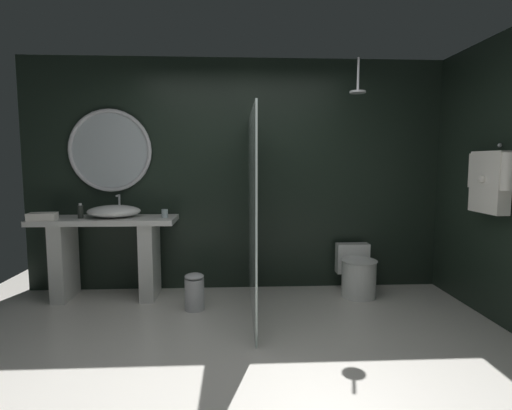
{
  "coord_description": "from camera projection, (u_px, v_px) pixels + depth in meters",
  "views": [
    {
      "loc": [
        -0.05,
        -2.73,
        1.46
      ],
      "look_at": [
        0.13,
        0.8,
        1.08
      ],
      "focal_mm": 28.3,
      "sensor_mm": 36.0,
      "label": 1
    }
  ],
  "objects": [
    {
      "name": "vessel_sink",
      "position": [
        114.0,
        211.0,
        4.28
      ],
      "size": [
        0.55,
        0.45,
        0.23
      ],
      "color": "white",
      "rests_on": "vanity_counter"
    },
    {
      "name": "toilet",
      "position": [
        357.0,
        273.0,
        4.41
      ],
      "size": [
        0.38,
        0.53,
        0.53
      ],
      "color": "white",
      "rests_on": "ground_plane"
    },
    {
      "name": "ground_plane",
      "position": [
        244.0,
        367.0,
        2.87
      ],
      "size": [
        5.76,
        5.76,
        0.0
      ],
      "primitive_type": "plane",
      "color": "silver"
    },
    {
      "name": "tumbler_cup",
      "position": [
        165.0,
        213.0,
        4.26
      ],
      "size": [
        0.07,
        0.07,
        0.09
      ],
      "primitive_type": "cylinder",
      "color": "silver",
      "rests_on": "vanity_counter"
    },
    {
      "name": "folded_hand_towel",
      "position": [
        42.0,
        217.0,
        4.07
      ],
      "size": [
        0.29,
        0.2,
        0.08
      ],
      "primitive_type": "cube",
      "rotation": [
        0.0,
        0.0,
        0.14
      ],
      "color": "silver",
      "rests_on": "vanity_counter"
    },
    {
      "name": "round_wall_mirror",
      "position": [
        110.0,
        151.0,
        4.43
      ],
      "size": [
        0.91,
        0.05,
        0.91
      ],
      "color": "silver"
    },
    {
      "name": "hanging_bathrobe",
      "position": [
        490.0,
        180.0,
        3.58
      ],
      "size": [
        0.2,
        0.58,
        0.62
      ],
      "color": "silver"
    },
    {
      "name": "shower_glass_panel",
      "position": [
        252.0,
        214.0,
        3.83
      ],
      "size": [
        0.02,
        1.56,
        1.92
      ],
      "primitive_type": "cube",
      "color": "silver",
      "rests_on": "ground_plane"
    },
    {
      "name": "side_wall_right",
      "position": [
        504.0,
        180.0,
        3.61
      ],
      "size": [
        0.1,
        2.47,
        2.6
      ],
      "primitive_type": "cube",
      "color": "black",
      "rests_on": "ground_plane"
    },
    {
      "name": "back_wall_panel",
      "position": [
        240.0,
        176.0,
        4.62
      ],
      "size": [
        4.8,
        0.1,
        2.6
      ],
      "primitive_type": "cube",
      "color": "black",
      "rests_on": "ground_plane"
    },
    {
      "name": "rain_shower_head",
      "position": [
        358.0,
        87.0,
        4.06
      ],
      "size": [
        0.16,
        0.16,
        0.35
      ],
      "color": "silver"
    },
    {
      "name": "vanity_counter",
      "position": [
        107.0,
        249.0,
        4.3
      ],
      "size": [
        1.47,
        0.52,
        0.87
      ],
      "color": "silver",
      "rests_on": "ground_plane"
    },
    {
      "name": "waste_bin",
      "position": [
        194.0,
        291.0,
        3.97
      ],
      "size": [
        0.19,
        0.19,
        0.37
      ],
      "color": "silver",
      "rests_on": "ground_plane"
    },
    {
      "name": "soap_dispenser",
      "position": [
        80.0,
        212.0,
        4.2
      ],
      "size": [
        0.06,
        0.06,
        0.16
      ],
      "color": "#282D28",
      "rests_on": "vanity_counter"
    }
  ]
}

